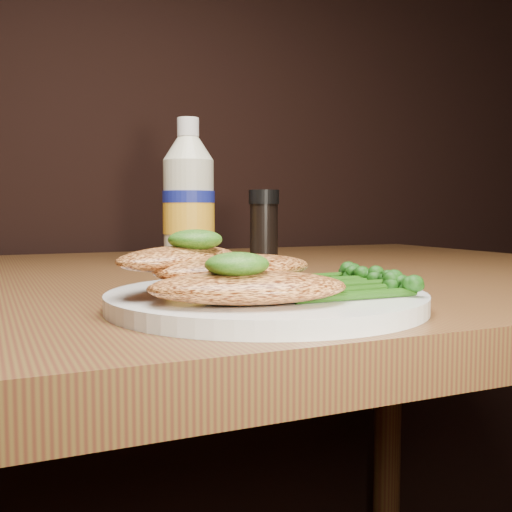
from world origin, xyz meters
name	(u,v)px	position (x,y,z in m)	size (l,w,h in m)	color
plate	(266,300)	(-0.03, 0.78, 0.76)	(0.25, 0.25, 0.01)	white
chicken_front	(248,287)	(-0.07, 0.73, 0.77)	(0.14, 0.07, 0.02)	#EB944A
chicken_mid	(235,268)	(-0.06, 0.78, 0.78)	(0.13, 0.07, 0.02)	#EB944A
chicken_back	(179,258)	(-0.09, 0.81, 0.79)	(0.12, 0.06, 0.02)	#EB944A
pesto_front	(237,264)	(-0.08, 0.73, 0.79)	(0.04, 0.04, 0.02)	#093407
pesto_back	(195,240)	(-0.08, 0.80, 0.80)	(0.04, 0.04, 0.02)	#093407
broccolini_bundle	(328,280)	(0.01, 0.76, 0.77)	(0.12, 0.09, 0.02)	#1E4A10
mayo_bottle	(189,192)	(0.03, 1.15, 0.85)	(0.07, 0.07, 0.20)	beige
pepper_grinder	(264,227)	(0.13, 1.12, 0.80)	(0.04, 0.04, 0.10)	black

